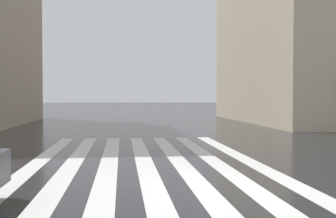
{
  "coord_description": "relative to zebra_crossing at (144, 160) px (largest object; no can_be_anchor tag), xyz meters",
  "views": [
    {
      "loc": [
        -8.21,
        2.01,
        1.89
      ],
      "look_at": [
        5.71,
        0.48,
        1.45
      ],
      "focal_mm": 44.84,
      "sensor_mm": 36.0,
      "label": 1
    }
  ],
  "objects": [
    {
      "name": "zebra_crossing",
      "position": [
        0.0,
        0.0,
        0.0
      ],
      "size": [
        13.0,
        6.5,
        0.01
      ],
      "color": "silver",
      "rests_on": "ground_plane"
    },
    {
      "name": "ground_plane",
      "position": [
        -4.0,
        -1.38,
        -0.0
      ],
      "size": [
        220.0,
        220.0,
        0.0
      ],
      "primitive_type": "plane",
      "color": "black"
    }
  ]
}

